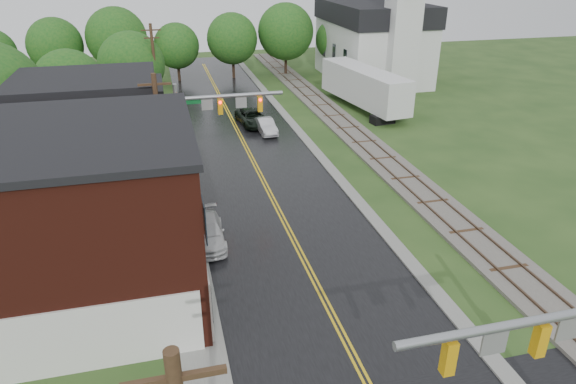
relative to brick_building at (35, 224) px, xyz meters
name	(u,v)px	position (x,y,z in m)	size (l,w,h in m)	color
main_road	(254,163)	(12.48, 15.00, -4.15)	(10.00, 90.00, 0.02)	black
curb_right	(303,137)	(17.88, 20.00, -4.15)	(0.80, 70.00, 0.12)	gray
sidewalk_left	(177,198)	(6.28, 10.00, -4.15)	(2.40, 50.00, 0.12)	gray
brick_building	(35,224)	(0.00, 0.00, 0.00)	(14.30, 10.30, 8.30)	#4C1910
yellow_house	(95,154)	(1.48, 11.00, -0.95)	(8.00, 7.00, 6.40)	tan
darkred_building	(120,126)	(2.48, 20.00, -1.95)	(7.00, 6.00, 4.40)	#3F0F0C
church	(377,34)	(32.48, 38.74, 1.68)	(10.40, 18.40, 20.00)	silver
railroad	(352,132)	(22.48, 20.00, -4.05)	(3.20, 80.00, 0.30)	#59544C
traffic_signal_near	(559,350)	(15.96, -13.00, 0.82)	(7.34, 0.30, 7.20)	gray
traffic_signal_far	(210,115)	(9.01, 12.00, 0.82)	(7.34, 0.43, 7.20)	gray
utility_pole_b	(162,148)	(5.68, 7.00, 0.57)	(1.80, 0.28, 9.00)	#382616
utility_pole_c	(155,70)	(5.68, 29.00, 0.57)	(1.80, 0.28, 9.00)	#382616
tree_left_c	(72,87)	(-1.36, 24.90, 0.36)	(6.00, 6.00, 7.65)	black
tree_left_e	(133,66)	(3.64, 30.90, 0.66)	(6.40, 6.40, 8.16)	black
suv_dark	(252,118)	(14.13, 24.55, -3.45)	(2.33, 5.05, 1.40)	black
sedan_silver	(266,126)	(14.89, 21.82, -3.50)	(1.37, 3.94, 1.30)	#BCBCC1
pickup_white	(207,232)	(7.68, 3.69, -3.48)	(1.89, 4.64, 1.35)	silver
semi_trailer	(364,86)	(26.35, 26.98, -1.69)	(4.91, 13.82, 4.18)	black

